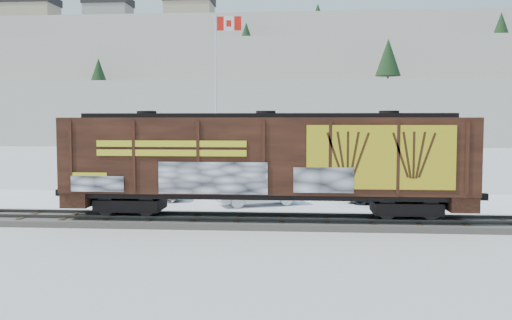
# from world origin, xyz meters

# --- Properties ---
(ground) EXTENTS (500.00, 500.00, 0.00)m
(ground) POSITION_xyz_m (0.00, 0.00, 0.00)
(ground) COLOR white
(ground) RESTS_ON ground
(rail_track) EXTENTS (50.00, 3.40, 0.43)m
(rail_track) POSITION_xyz_m (0.00, 0.00, 0.15)
(rail_track) COLOR #59544C
(rail_track) RESTS_ON ground
(parking_strip) EXTENTS (40.00, 8.00, 0.03)m
(parking_strip) POSITION_xyz_m (0.00, 7.50, 0.01)
(parking_strip) COLOR white
(parking_strip) RESTS_ON ground
(hillside) EXTENTS (360.00, 110.00, 93.00)m
(hillside) POSITION_xyz_m (-0.05, 139.79, 14.37)
(hillside) COLOR white
(hillside) RESTS_ON ground
(hopper_railcar) EXTENTS (18.45, 3.06, 4.68)m
(hopper_railcar) POSITION_xyz_m (3.23, -0.01, 3.03)
(hopper_railcar) COLOR black
(hopper_railcar) RESTS_ON rail_track
(flagpole) EXTENTS (2.30, 0.90, 12.40)m
(flagpole) POSITION_xyz_m (-1.21, 15.00, 4.65)
(flagpole) COLOR silver
(flagpole) RESTS_ON ground
(car_silver) EXTENTS (4.64, 2.44, 1.51)m
(car_silver) POSITION_xyz_m (-4.18, 6.60, 0.78)
(car_silver) COLOR #A5A8AC
(car_silver) RESTS_ON parking_strip
(car_white) EXTENTS (5.15, 3.51, 1.61)m
(car_white) POSITION_xyz_m (2.47, 5.74, 0.83)
(car_white) COLOR white
(car_white) RESTS_ON parking_strip
(car_dark) EXTENTS (5.82, 3.96, 1.57)m
(car_dark) POSITION_xyz_m (9.97, 6.41, 0.81)
(car_dark) COLOR black
(car_dark) RESTS_ON parking_strip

